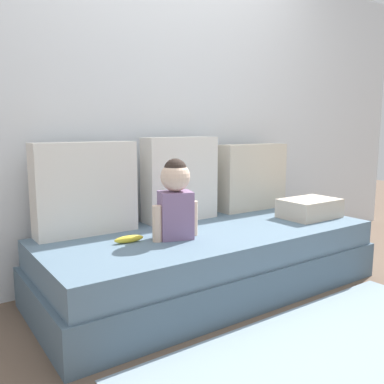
{
  "coord_description": "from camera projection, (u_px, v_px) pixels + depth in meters",
  "views": [
    {
      "loc": [
        -1.5,
        -1.96,
        1.01
      ],
      "look_at": [
        -0.14,
        0.0,
        0.64
      ],
      "focal_mm": 38.33,
      "sensor_mm": 36.0,
      "label": 1
    }
  ],
  "objects": [
    {
      "name": "ground_plane",
      "position": [
        210.0,
        289.0,
        2.6
      ],
      "size": [
        12.0,
        12.0,
        0.0
      ],
      "primitive_type": "plane",
      "color": "brown"
    },
    {
      "name": "back_wall",
      "position": [
        162.0,
        112.0,
        2.89
      ],
      "size": [
        5.34,
        0.1,
        2.24
      ],
      "primitive_type": "cube",
      "color": "silver",
      "rests_on": "ground"
    },
    {
      "name": "couch",
      "position": [
        210.0,
        260.0,
        2.57
      ],
      "size": [
        2.14,
        0.89,
        0.39
      ],
      "color": "#495F70",
      "rests_on": "ground"
    },
    {
      "name": "throw_pillow_left",
      "position": [
        85.0,
        189.0,
        2.4
      ],
      "size": [
        0.6,
        0.16,
        0.54
      ],
      "primitive_type": "cube",
      "color": "silver",
      "rests_on": "couch"
    },
    {
      "name": "throw_pillow_center",
      "position": [
        180.0,
        179.0,
        2.77
      ],
      "size": [
        0.52,
        0.16,
        0.56
      ],
      "primitive_type": "cube",
      "color": "silver",
      "rests_on": "couch"
    },
    {
      "name": "throw_pillow_right",
      "position": [
        252.0,
        177.0,
        3.15
      ],
      "size": [
        0.58,
        0.16,
        0.5
      ],
      "primitive_type": "cube",
      "color": "beige",
      "rests_on": "couch"
    },
    {
      "name": "toddler",
      "position": [
        175.0,
        197.0,
        2.31
      ],
      "size": [
        0.3,
        0.19,
        0.46
      ],
      "color": "gray",
      "rests_on": "couch"
    },
    {
      "name": "banana",
      "position": [
        129.0,
        239.0,
        2.25
      ],
      "size": [
        0.17,
        0.06,
        0.04
      ],
      "primitive_type": "ellipsoid",
      "rotation": [
        0.0,
        0.0,
        -0.07
      ],
      "color": "yellow",
      "rests_on": "couch"
    },
    {
      "name": "folded_blanket",
      "position": [
        310.0,
        208.0,
        2.88
      ],
      "size": [
        0.4,
        0.28,
        0.13
      ],
      "primitive_type": "cube",
      "color": "beige",
      "rests_on": "couch"
    },
    {
      "name": "floor_rug",
      "position": [
        348.0,
        361.0,
        1.79
      ],
      "size": [
        1.92,
        1.0,
        0.01
      ],
      "primitive_type": "cube",
      "color": "#8499A8",
      "rests_on": "ground"
    }
  ]
}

